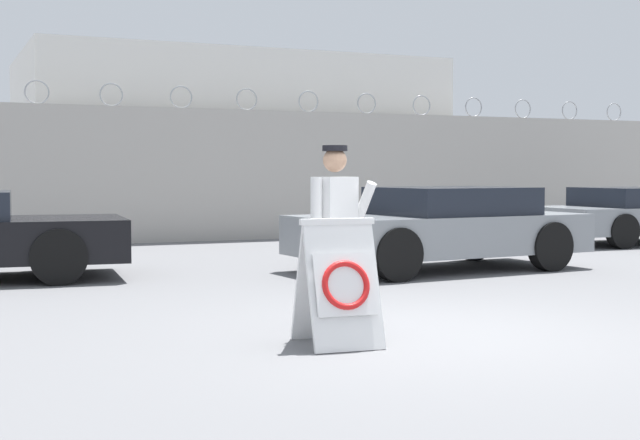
% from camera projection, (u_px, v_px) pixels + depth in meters
% --- Properties ---
extents(ground_plane, '(90.00, 90.00, 0.00)m').
position_uv_depth(ground_plane, '(435.00, 334.00, 7.79)').
color(ground_plane, slate).
extents(perimeter_wall, '(36.00, 0.30, 3.18)m').
position_uv_depth(perimeter_wall, '(148.00, 174.00, 17.91)').
color(perimeter_wall, '#ADA8A0').
rests_on(perimeter_wall, ground_plane).
extents(building_block, '(9.70, 5.96, 4.17)m').
position_uv_depth(building_block, '(224.00, 146.00, 22.39)').
color(building_block, silver).
rests_on(building_block, ground_plane).
extents(barricade_sign, '(0.66, 0.74, 1.05)m').
position_uv_depth(barricade_sign, '(339.00, 282.00, 7.28)').
color(barricade_sign, white).
rests_on(barricade_sign, ground_plane).
extents(security_guard, '(0.65, 0.38, 1.66)m').
position_uv_depth(security_guard, '(335.00, 230.00, 7.85)').
color(security_guard, '#232838').
rests_on(security_guard, ground_plane).
extents(parked_car_rear_sedan, '(4.39, 2.25, 1.20)m').
position_uv_depth(parked_car_rear_sedan, '(442.00, 227.00, 12.93)').
color(parked_car_rear_sedan, black).
rests_on(parked_car_rear_sedan, ground_plane).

